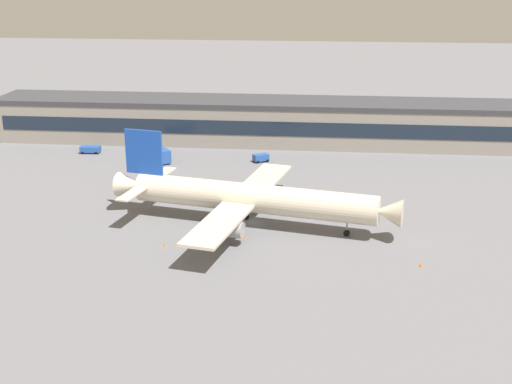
% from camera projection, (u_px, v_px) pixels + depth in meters
% --- Properties ---
extents(ground_plane, '(600.00, 600.00, 0.00)m').
position_uv_depth(ground_plane, '(252.00, 222.00, 124.38)').
color(ground_plane, slate).
extents(terminal_building, '(146.57, 16.18, 11.28)m').
position_uv_depth(terminal_building, '(275.00, 121.00, 177.49)').
color(terminal_building, gray).
rests_on(terminal_building, ground_plane).
extents(airliner, '(52.97, 45.55, 16.10)m').
position_uv_depth(airliner, '(249.00, 198.00, 121.54)').
color(airliner, beige).
rests_on(airliner, ground_plane).
extents(pushback_tractor, '(4.92, 2.84, 1.75)m').
position_uv_depth(pushback_tractor, '(91.00, 149.00, 168.98)').
color(pushback_tractor, '#2651A5').
rests_on(pushback_tractor, ground_plane).
extents(fuel_truck, '(7.16, 8.46, 3.35)m').
position_uv_depth(fuel_truck, '(159.00, 154.00, 161.68)').
color(fuel_truck, '#2651A5').
rests_on(fuel_truck, ground_plane).
extents(baggage_tug, '(4.12, 3.53, 1.85)m').
position_uv_depth(baggage_tug, '(261.00, 157.00, 161.45)').
color(baggage_tug, '#2651A5').
rests_on(baggage_tug, ground_plane).
extents(traffic_cone_0, '(0.51, 0.51, 0.63)m').
position_uv_depth(traffic_cone_0, '(421.00, 265.00, 106.10)').
color(traffic_cone_0, '#F2590C').
rests_on(traffic_cone_0, ground_plane).
extents(traffic_cone_1, '(0.58, 0.58, 0.73)m').
position_uv_depth(traffic_cone_1, '(244.00, 236.00, 117.26)').
color(traffic_cone_1, '#F2590C').
rests_on(traffic_cone_1, ground_plane).
extents(traffic_cone_2, '(0.45, 0.45, 0.56)m').
position_uv_depth(traffic_cone_2, '(165.00, 245.00, 113.83)').
color(traffic_cone_2, '#F2590C').
rests_on(traffic_cone_2, ground_plane).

